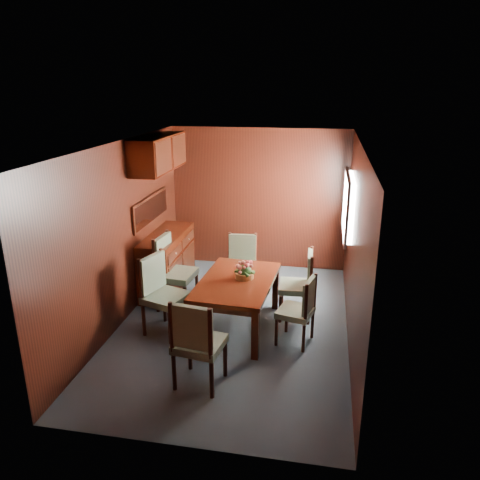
% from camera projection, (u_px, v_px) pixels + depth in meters
% --- Properties ---
extents(ground, '(4.50, 4.50, 0.00)m').
position_uv_depth(ground, '(233.00, 325.00, 6.29)').
color(ground, '#323D45').
rests_on(ground, ground).
extents(room_shell, '(3.06, 4.52, 2.41)m').
position_uv_depth(room_shell, '(230.00, 201.00, 6.09)').
color(room_shell, black).
rests_on(room_shell, ground).
extents(sideboard, '(0.48, 1.40, 0.90)m').
position_uv_depth(sideboard, '(167.00, 261.00, 7.29)').
color(sideboard, '#320F06').
rests_on(sideboard, ground).
extents(dining_table, '(1.01, 1.52, 0.68)m').
position_uv_depth(dining_table, '(237.00, 287.00, 6.05)').
color(dining_table, '#320F06').
rests_on(dining_table, ground).
extents(chair_left_near, '(0.61, 0.62, 1.05)m').
position_uv_depth(chair_left_near, '(161.00, 290.00, 5.98)').
color(chair_left_near, black).
rests_on(chair_left_near, ground).
extents(chair_left_far, '(0.54, 0.56, 1.08)m').
position_uv_depth(chair_left_far, '(171.00, 268.00, 6.64)').
color(chair_left_far, black).
rests_on(chair_left_far, ground).
extents(chair_right_near, '(0.50, 0.51, 0.89)m').
position_uv_depth(chair_right_near, '(301.00, 307.00, 5.71)').
color(chair_right_near, black).
rests_on(chair_right_near, ground).
extents(chair_right_far, '(0.46, 0.48, 0.97)m').
position_uv_depth(chair_right_far, '(301.00, 281.00, 6.35)').
color(chair_right_far, black).
rests_on(chair_right_far, ground).
extents(chair_head, '(0.55, 0.53, 1.03)m').
position_uv_depth(chair_head, '(196.00, 340.00, 4.84)').
color(chair_head, black).
rests_on(chair_head, ground).
extents(chair_foot, '(0.48, 0.46, 0.95)m').
position_uv_depth(chair_foot, '(242.00, 262.00, 7.05)').
color(chair_foot, black).
rests_on(chair_foot, ground).
extents(flower_centerpiece, '(0.26, 0.26, 0.26)m').
position_uv_depth(flower_centerpiece, '(245.00, 269.00, 6.04)').
color(flower_centerpiece, '#B77138').
rests_on(flower_centerpiece, dining_table).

